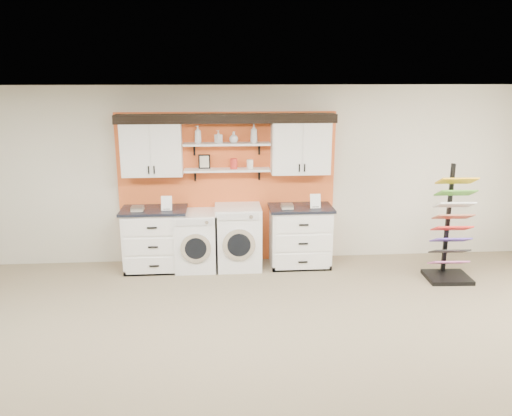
{
  "coord_description": "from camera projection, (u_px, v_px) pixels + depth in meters",
  "views": [
    {
      "loc": [
        -0.12,
        -3.78,
        2.95
      ],
      "look_at": [
        0.33,
        2.3,
        1.32
      ],
      "focal_mm": 35.0,
      "sensor_mm": 36.0,
      "label": 1
    }
  ],
  "objects": [
    {
      "name": "ceiling",
      "position": [
        234.0,
        96.0,
        3.69
      ],
      "size": [
        10.0,
        10.0,
        0.0
      ],
      "primitive_type": "plane",
      "rotation": [
        3.14,
        0.0,
        0.0
      ],
      "color": "white",
      "rests_on": "wall_back"
    },
    {
      "name": "wall_back",
      "position": [
        227.0,
        176.0,
        7.9
      ],
      "size": [
        10.0,
        0.0,
        10.0
      ],
      "primitive_type": "plane",
      "rotation": [
        1.57,
        0.0,
        0.0
      ],
      "color": "beige",
      "rests_on": "floor"
    },
    {
      "name": "accent_panel",
      "position": [
        227.0,
        188.0,
        7.92
      ],
      "size": [
        3.4,
        0.07,
        2.4
      ],
      "primitive_type": "cube",
      "color": "orange",
      "rests_on": "wall_back"
    },
    {
      "name": "upper_cabinet_left",
      "position": [
        152.0,
        148.0,
        7.5
      ],
      "size": [
        0.9,
        0.35,
        0.84
      ],
      "color": "white",
      "rests_on": "wall_back"
    },
    {
      "name": "upper_cabinet_right",
      "position": [
        301.0,
        147.0,
        7.66
      ],
      "size": [
        0.9,
        0.35,
        0.84
      ],
      "color": "white",
      "rests_on": "wall_back"
    },
    {
      "name": "shelf_lower",
      "position": [
        227.0,
        170.0,
        7.68
      ],
      "size": [
        1.32,
        0.28,
        0.03
      ],
      "primitive_type": "cube",
      "color": "white",
      "rests_on": "wall_back"
    },
    {
      "name": "shelf_upper",
      "position": [
        227.0,
        144.0,
        7.57
      ],
      "size": [
        1.32,
        0.28,
        0.03
      ],
      "primitive_type": "cube",
      "color": "white",
      "rests_on": "wall_back"
    },
    {
      "name": "crown_molding",
      "position": [
        227.0,
        117.0,
        7.48
      ],
      "size": [
        3.3,
        0.41,
        0.13
      ],
      "color": "black",
      "rests_on": "wall_back"
    },
    {
      "name": "picture_frame",
      "position": [
        204.0,
        162.0,
        7.66
      ],
      "size": [
        0.18,
        0.02,
        0.22
      ],
      "color": "black",
      "rests_on": "shelf_lower"
    },
    {
      "name": "canister_red",
      "position": [
        234.0,
        164.0,
        7.66
      ],
      "size": [
        0.11,
        0.11,
        0.16
      ],
      "primitive_type": "cylinder",
      "color": "red",
      "rests_on": "shelf_lower"
    },
    {
      "name": "canister_cream",
      "position": [
        250.0,
        164.0,
        7.68
      ],
      "size": [
        0.1,
        0.1,
        0.14
      ],
      "primitive_type": "cylinder",
      "color": "silver",
      "rests_on": "shelf_lower"
    },
    {
      "name": "base_cabinet_left",
      "position": [
        155.0,
        239.0,
        7.71
      ],
      "size": [
        1.0,
        0.66,
        0.98
      ],
      "color": "white",
      "rests_on": "floor"
    },
    {
      "name": "base_cabinet_right",
      "position": [
        300.0,
        236.0,
        7.88
      ],
      "size": [
        0.99,
        0.66,
        0.97
      ],
      "color": "white",
      "rests_on": "floor"
    },
    {
      "name": "washer",
      "position": [
        197.0,
        240.0,
        7.76
      ],
      "size": [
        0.65,
        0.71,
        0.91
      ],
      "color": "white",
      "rests_on": "floor"
    },
    {
      "name": "dryer",
      "position": [
        238.0,
        237.0,
        7.8
      ],
      "size": [
        0.71,
        0.71,
        0.99
      ],
      "color": "white",
      "rests_on": "floor"
    },
    {
      "name": "sample_rack",
      "position": [
        450.0,
        244.0,
        7.32
      ],
      "size": [
        0.65,
        0.55,
        1.71
      ],
      "rotation": [
        0.0,
        0.0,
        -0.05
      ],
      "color": "black",
      "rests_on": "floor"
    },
    {
      "name": "soap_bottle_a",
      "position": [
        198.0,
        134.0,
        7.5
      ],
      "size": [
        0.14,
        0.14,
        0.27
      ],
      "primitive_type": "imported",
      "rotation": [
        0.0,
        0.0,
        -0.75
      ],
      "color": "silver",
      "rests_on": "shelf_upper"
    },
    {
      "name": "soap_bottle_b",
      "position": [
        218.0,
        137.0,
        7.53
      ],
      "size": [
        0.12,
        0.12,
        0.19
      ],
      "primitive_type": "imported",
      "rotation": [
        0.0,
        0.0,
        -0.78
      ],
      "color": "silver",
      "rests_on": "shelf_upper"
    },
    {
      "name": "soap_bottle_c",
      "position": [
        234.0,
        137.0,
        7.55
      ],
      "size": [
        0.18,
        0.18,
        0.17
      ],
      "primitive_type": "imported",
      "rotation": [
        0.0,
        0.0,
        1.15
      ],
      "color": "silver",
      "rests_on": "shelf_upper"
    },
    {
      "name": "soap_bottle_d",
      "position": [
        254.0,
        133.0,
        7.56
      ],
      "size": [
        0.12,
        0.12,
        0.28
      ],
      "primitive_type": "imported",
      "rotation": [
        0.0,
        0.0,
        -3.07
      ],
      "color": "silver",
      "rests_on": "shelf_upper"
    }
  ]
}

